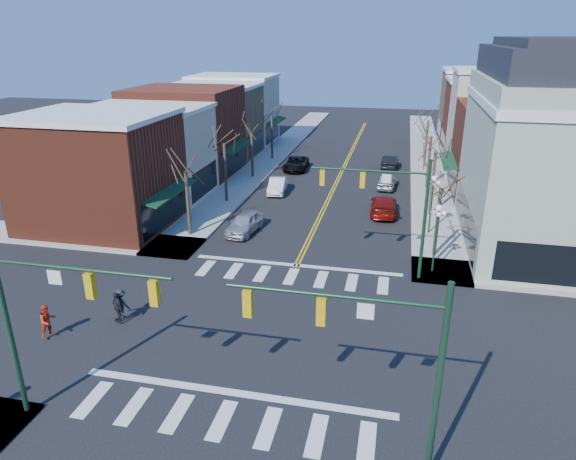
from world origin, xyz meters
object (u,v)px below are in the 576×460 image
Objects in this scene: victorian_corner at (574,150)px; pedestrian_red_b at (48,321)px; lamppost_corner at (437,227)px; pedestrian_dark_b at (121,304)px; pedestrian_dark_a at (117,307)px; car_left_mid at (277,186)px; lamppost_midblock at (432,195)px; car_left_far at (296,164)px; car_right_far at (390,162)px; car_right_mid at (387,181)px; car_left_near at (245,223)px; car_right_near at (383,205)px.

victorian_corner is 31.91m from pedestrian_red_b.
pedestrian_dark_b is (-15.50, -8.91, -2.05)m from lamppost_corner.
car_left_mid is at bearing 120.23° from pedestrian_dark_a.
victorian_corner is at bearing 69.03° from pedestrian_dark_a.
lamppost_midblock is 2.75× the size of pedestrian_dark_a.
lamppost_midblock is 20.75m from car_left_far.
car_left_mid is 14.81m from car_right_far.
car_left_far is (-21.30, 16.50, -5.99)m from victorian_corner.
lamppost_corner is 1.06× the size of car_right_mid.
lamppost_corner is 6.50m from lamppost_midblock.
lamppost_midblock is 25.31m from pedestrian_red_b.
victorian_corner reaches higher than car_left_near.
victorian_corner is 3.43× the size of car_right_far.
lamppost_corner is 2.75× the size of pedestrian_dark_a.
lamppost_midblock is at bearing -36.69° from car_left_mid.
lamppost_midblock is at bearing 81.84° from pedestrian_dark_a.
victorian_corner is 17.64m from car_right_mid.
car_left_far is 0.96× the size of car_right_near.
pedestrian_dark_b is at bearing -150.11° from lamppost_corner.
car_right_near is at bearing -54.31° from car_left_far.
car_right_mid is (9.60, 3.68, 0.03)m from car_left_mid.
car_right_far reaches higher than car_left_far.
car_right_far is (0.00, 15.04, -0.04)m from car_right_near.
lamppost_corner is at bearing -10.07° from car_left_near.
car_right_near is (9.60, -3.76, 0.06)m from car_left_mid.
car_right_far is 36.36m from pedestrian_dark_b.
car_left_far is 1.17× the size of car_right_far.
car_left_mid is at bearing 53.72° from car_right_far.
lamppost_corner is at bearing -29.94° from pedestrian_red_b.
car_right_far is (-3.40, 25.38, -2.28)m from lamppost_corner.
lamppost_midblock is 2.84× the size of pedestrian_dark_b.
victorian_corner reaches higher than car_left_far.
car_right_far is 39.38m from pedestrian_red_b.
car_right_mid is at bearing -28.80° from car_left_far.
lamppost_corner reaches higher than car_right_mid.
lamppost_midblock is 1.06× the size of car_right_mid.
car_right_far is (9.60, 21.38, -0.04)m from car_left_near.
car_left_far is 31.51m from pedestrian_dark_b.
pedestrian_red_b is (-17.97, -11.21, -1.99)m from lamppost_corner.
pedestrian_red_b is 1.05× the size of pedestrian_dark_a.
lamppost_corner is 0.90× the size of car_left_far.
victorian_corner is 10.89m from lamppost_corner.
car_right_near is at bearing 94.11° from car_right_far.
pedestrian_red_b reaches higher than pedestrian_dark_b.
victorian_corner is 23.56m from car_left_mid.
car_left_mid is 0.83× the size of car_left_far.
car_right_mid is 29.30m from pedestrian_dark_b.
victorian_corner is 13.81m from car_right_near.
lamppost_corner reaches higher than car_left_mid.
car_right_far is at bearing -100.68° from pedestrian_dark_b.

